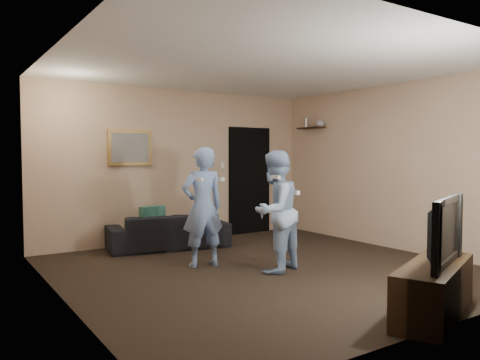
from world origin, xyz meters
TOP-DOWN VIEW (x-y plane):
  - ground at (0.00, 0.00)m, footprint 5.00×5.00m
  - ceiling at (0.00, 0.00)m, footprint 5.00×5.00m
  - wall_back at (0.00, 2.50)m, footprint 5.00×0.04m
  - wall_front at (0.00, -2.50)m, footprint 5.00×0.04m
  - wall_left at (-2.50, 0.00)m, footprint 0.04×5.00m
  - wall_right at (2.50, 0.00)m, footprint 0.04×5.00m
  - sofa at (-0.47, 1.95)m, footprint 1.98×1.05m
  - throw_pillow at (-0.74, 1.95)m, footprint 0.43×0.23m
  - painting_frame at (-0.90, 2.48)m, footprint 0.72×0.05m
  - painting_canvas at (-0.90, 2.45)m, footprint 0.62×0.01m
  - doorway at (1.45, 2.47)m, footprint 0.90×0.06m
  - light_switch at (0.85, 2.48)m, footprint 0.08×0.02m
  - wall_shelf at (2.39, 1.80)m, footprint 0.20×0.60m
  - shelf_vase at (2.39, 1.55)m, footprint 0.15×0.15m
  - shelf_figurine at (2.39, 1.93)m, footprint 0.06×0.06m
  - tv_console at (0.21, -2.30)m, footprint 1.42×0.91m
  - television at (0.21, -2.30)m, footprint 1.03×0.52m
  - wii_player_left at (-0.60, 0.59)m, footprint 0.62×0.51m
  - wii_player_right at (0.02, -0.17)m, footprint 0.90×0.80m

SIDE VIEW (x-z plane):
  - ground at x=0.00m, z-range 0.00..0.00m
  - tv_console at x=0.21m, z-range 0.01..0.49m
  - sofa at x=-0.47m, z-range 0.00..0.55m
  - throw_pillow at x=-0.74m, z-range 0.27..0.69m
  - wii_player_right at x=0.02m, z-range 0.00..1.54m
  - wii_player_left at x=-0.60m, z-range 0.00..1.58m
  - television at x=0.21m, z-range 0.49..1.10m
  - doorway at x=1.45m, z-range 0.00..2.00m
  - wall_back at x=0.00m, z-range 0.00..2.60m
  - wall_front at x=0.00m, z-range 0.00..2.60m
  - wall_left at x=-2.50m, z-range 0.00..2.60m
  - wall_right at x=2.50m, z-range 0.00..2.60m
  - light_switch at x=0.85m, z-range 1.24..1.36m
  - painting_frame at x=-0.90m, z-range 1.32..1.89m
  - painting_canvas at x=-0.90m, z-range 1.37..1.83m
  - wall_shelf at x=2.39m, z-range 1.98..2.00m
  - shelf_vase at x=2.39m, z-range 2.00..2.16m
  - shelf_figurine at x=2.39m, z-range 2.00..2.18m
  - ceiling at x=0.00m, z-range 2.58..2.62m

